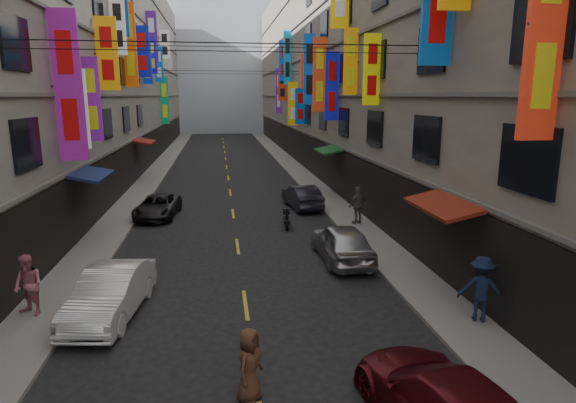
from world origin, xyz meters
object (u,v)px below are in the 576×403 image
object	(u,v)px
car_left_mid	(110,293)
pedestrian_rnear	(481,289)
car_right_mid	(342,242)
pedestrian_rfar	(358,205)
pedestrian_crossing	(249,365)
car_right_far	(302,196)
pedestrian_lfar	(28,285)
car_left_far	(158,206)
scooter_far_right	(286,218)

from	to	relation	value
car_left_mid	pedestrian_rnear	bearing A→B (deg)	-2.78
car_right_mid	pedestrian_rfar	xyz separation A→B (m)	(2.08, 4.94, 0.31)
car_left_mid	pedestrian_crossing	distance (m)	5.92
car_right_mid	car_right_far	bearing A→B (deg)	-91.12
car_right_mid	pedestrian_rnear	distance (m)	6.35
car_right_mid	pedestrian_lfar	size ratio (longest dim) A/B	2.42
car_left_far	pedestrian_lfar	size ratio (longest dim) A/B	2.35
pedestrian_rfar	pedestrian_crossing	bearing A→B (deg)	40.55
car_left_mid	car_right_mid	xyz separation A→B (m)	(7.95, 3.81, 0.03)
pedestrian_rfar	pedestrian_crossing	distance (m)	14.72
scooter_far_right	pedestrian_lfar	world-z (taller)	pedestrian_lfar
car_left_mid	car_right_mid	bearing A→B (deg)	33.80
pedestrian_lfar	car_left_far	bearing A→B (deg)	111.99
scooter_far_right	car_left_far	world-z (taller)	car_left_far
scooter_far_right	car_left_far	distance (m)	7.18
car_right_mid	car_right_far	xyz separation A→B (m)	(0.00, 9.21, -0.07)
car_left_mid	pedestrian_rnear	distance (m)	10.64
scooter_far_right	car_left_mid	bearing A→B (deg)	60.24
scooter_far_right	car_left_mid	size ratio (longest dim) A/B	0.41
car_left_mid	car_right_far	world-z (taller)	car_left_mid
car_right_mid	scooter_far_right	bearing A→B (deg)	-75.38
car_left_far	pedestrian_rnear	distance (m)	17.52
pedestrian_lfar	pedestrian_rnear	world-z (taller)	pedestrian_rnear
car_left_mid	pedestrian_crossing	size ratio (longest dim) A/B	2.70
car_left_far	pedestrian_lfar	world-z (taller)	pedestrian_lfar
car_left_mid	pedestrian_lfar	size ratio (longest dim) A/B	2.42
pedestrian_rnear	car_right_far	bearing A→B (deg)	-56.41
car_right_far	pedestrian_rfar	xyz separation A→B (m)	(2.08, -4.28, 0.39)
car_left_far	car_right_mid	distance (m)	11.44
scooter_far_right	car_right_far	size ratio (longest dim) A/B	0.44
pedestrian_rnear	pedestrian_rfar	world-z (taller)	pedestrian_rnear
car_right_far	pedestrian_lfar	size ratio (longest dim) A/B	2.27
car_left_mid	car_right_far	bearing A→B (deg)	66.80
scooter_far_right	car_right_far	xyz separation A→B (m)	(1.47, 4.00, 0.23)
pedestrian_rnear	pedestrian_crossing	bearing A→B (deg)	45.03
car_left_mid	car_right_far	distance (m)	15.26
car_right_far	pedestrian_rnear	distance (m)	15.26
scooter_far_right	car_right_far	world-z (taller)	car_right_far
pedestrian_crossing	car_right_mid	bearing A→B (deg)	5.03
pedestrian_lfar	pedestrian_rnear	size ratio (longest dim) A/B	0.95
car_right_far	pedestrian_crossing	xyz separation A→B (m)	(-4.18, -17.59, 0.13)
pedestrian_rnear	pedestrian_rfar	distance (m)	10.78
pedestrian_rnear	pedestrian_lfar	bearing A→B (deg)	14.36
pedestrian_rfar	pedestrian_rnear	bearing A→B (deg)	67.92
scooter_far_right	car_right_mid	bearing A→B (deg)	111.69
pedestrian_rnear	pedestrian_crossing	size ratio (longest dim) A/B	1.17
car_left_far	pedestrian_rnear	bearing A→B (deg)	-47.33
pedestrian_lfar	car_right_mid	bearing A→B (deg)	52.24
car_left_far	car_right_far	size ratio (longest dim) A/B	1.04
pedestrian_lfar	pedestrian_rnear	bearing A→B (deg)	22.89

